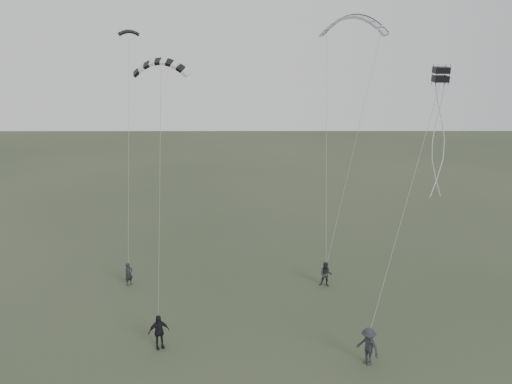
{
  "coord_description": "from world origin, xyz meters",
  "views": [
    {
      "loc": [
        0.63,
        -22.13,
        14.81
      ],
      "look_at": [
        0.72,
        5.63,
        6.79
      ],
      "focal_mm": 35.0,
      "sensor_mm": 36.0,
      "label": 1
    }
  ],
  "objects_px": {
    "kite_dark_small": "(129,31)",
    "kite_pale_large": "(354,17)",
    "flyer_far": "(368,346)",
    "kite_striped": "(161,61)",
    "flyer_right": "(326,274)",
    "kite_box": "(441,75)",
    "flyer_center": "(159,332)",
    "flyer_left": "(129,274)"
  },
  "relations": [
    {
      "from": "kite_dark_small",
      "to": "kite_pale_large",
      "type": "height_order",
      "value": "kite_pale_large"
    },
    {
      "from": "flyer_far",
      "to": "kite_striped",
      "type": "bearing_deg",
      "value": -150.14
    },
    {
      "from": "flyer_right",
      "to": "flyer_far",
      "type": "distance_m",
      "value": 8.34
    },
    {
      "from": "kite_pale_large",
      "to": "kite_dark_small",
      "type": "bearing_deg",
      "value": -149.8
    },
    {
      "from": "flyer_far",
      "to": "kite_dark_small",
      "type": "bearing_deg",
      "value": -172.95
    },
    {
      "from": "kite_box",
      "to": "kite_pale_large",
      "type": "bearing_deg",
      "value": 113.71
    },
    {
      "from": "flyer_right",
      "to": "kite_striped",
      "type": "height_order",
      "value": "kite_striped"
    },
    {
      "from": "kite_dark_small",
      "to": "kite_box",
      "type": "relative_size",
      "value": 1.73
    },
    {
      "from": "flyer_center",
      "to": "kite_striped",
      "type": "distance_m",
      "value": 13.49
    },
    {
      "from": "flyer_left",
      "to": "flyer_center",
      "type": "height_order",
      "value": "flyer_center"
    },
    {
      "from": "flyer_left",
      "to": "flyer_right",
      "type": "distance_m",
      "value": 12.73
    },
    {
      "from": "kite_dark_small",
      "to": "kite_box",
      "type": "bearing_deg",
      "value": -38.46
    },
    {
      "from": "flyer_far",
      "to": "kite_dark_small",
      "type": "relative_size",
      "value": 1.47
    },
    {
      "from": "flyer_far",
      "to": "kite_pale_large",
      "type": "height_order",
      "value": "kite_pale_large"
    },
    {
      "from": "flyer_center",
      "to": "kite_box",
      "type": "distance_m",
      "value": 19.68
    },
    {
      "from": "flyer_center",
      "to": "kite_pale_large",
      "type": "bearing_deg",
      "value": 23.36
    },
    {
      "from": "flyer_right",
      "to": "kite_pale_large",
      "type": "bearing_deg",
      "value": 85.51
    },
    {
      "from": "flyer_right",
      "to": "kite_pale_large",
      "type": "distance_m",
      "value": 17.02
    },
    {
      "from": "flyer_right",
      "to": "flyer_center",
      "type": "distance_m",
      "value": 11.73
    },
    {
      "from": "kite_dark_small",
      "to": "kite_pale_large",
      "type": "relative_size",
      "value": 0.29
    },
    {
      "from": "flyer_right",
      "to": "flyer_center",
      "type": "height_order",
      "value": "flyer_center"
    },
    {
      "from": "flyer_left",
      "to": "kite_pale_large",
      "type": "relative_size",
      "value": 0.33
    },
    {
      "from": "flyer_far",
      "to": "kite_dark_small",
      "type": "distance_m",
      "value": 23.82
    },
    {
      "from": "flyer_far",
      "to": "kite_striped",
      "type": "distance_m",
      "value": 16.99
    },
    {
      "from": "flyer_far",
      "to": "kite_striped",
      "type": "xyz_separation_m",
      "value": [
        -9.98,
        3.68,
        13.24
      ]
    },
    {
      "from": "flyer_left",
      "to": "kite_pale_large",
      "type": "bearing_deg",
      "value": -25.5
    },
    {
      "from": "flyer_left",
      "to": "kite_pale_large",
      "type": "height_order",
      "value": "kite_pale_large"
    },
    {
      "from": "flyer_center",
      "to": "kite_dark_small",
      "type": "distance_m",
      "value": 19.01
    },
    {
      "from": "flyer_far",
      "to": "kite_box",
      "type": "xyz_separation_m",
      "value": [
        4.21,
        5.49,
        12.53
      ]
    },
    {
      "from": "flyer_right",
      "to": "kite_pale_large",
      "type": "xyz_separation_m",
      "value": [
        1.98,
        5.46,
        16.0
      ]
    },
    {
      "from": "flyer_center",
      "to": "kite_striped",
      "type": "relative_size",
      "value": 0.69
    },
    {
      "from": "flyer_center",
      "to": "kite_box",
      "type": "bearing_deg",
      "value": -8.09
    },
    {
      "from": "kite_pale_large",
      "to": "kite_striped",
      "type": "relative_size",
      "value": 1.71
    },
    {
      "from": "flyer_left",
      "to": "kite_striped",
      "type": "relative_size",
      "value": 0.57
    },
    {
      "from": "kite_striped",
      "to": "kite_box",
      "type": "distance_m",
      "value": 14.32
    },
    {
      "from": "flyer_center",
      "to": "kite_dark_small",
      "type": "relative_size",
      "value": 1.41
    },
    {
      "from": "kite_striped",
      "to": "flyer_right",
      "type": "bearing_deg",
      "value": 26.5
    },
    {
      "from": "flyer_left",
      "to": "flyer_right",
      "type": "xyz_separation_m",
      "value": [
        12.73,
        -0.17,
        0.06
      ]
    },
    {
      "from": "kite_dark_small",
      "to": "flyer_center",
      "type": "bearing_deg",
      "value": -90.52
    },
    {
      "from": "flyer_left",
      "to": "kite_striped",
      "type": "xyz_separation_m",
      "value": [
        3.64,
        -4.78,
        13.45
      ]
    },
    {
      "from": "kite_dark_small",
      "to": "flyer_right",
      "type": "bearing_deg",
      "value": -35.56
    },
    {
      "from": "flyer_left",
      "to": "flyer_center",
      "type": "distance_m",
      "value": 7.79
    }
  ]
}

